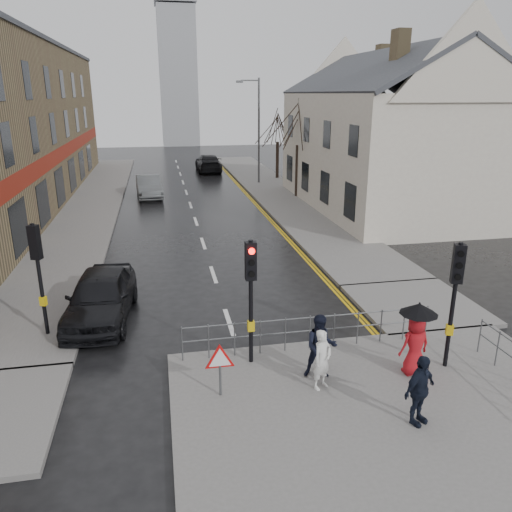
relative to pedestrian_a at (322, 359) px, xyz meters
name	(u,v)px	position (x,y,z in m)	size (l,w,h in m)	color
ground	(245,370)	(-1.66, 1.35, -0.90)	(120.00, 120.00, 0.00)	black
near_pavement	(414,439)	(1.34, -2.15, -0.83)	(10.00, 9.00, 0.14)	#605E5B
left_pavement	(91,202)	(-8.16, 24.35, -0.83)	(4.00, 44.00, 0.14)	#605E5B
right_pavement	(273,190)	(4.84, 26.35, -0.83)	(4.00, 40.00, 0.14)	#605E5B
pavement_bridge_right	(416,304)	(4.84, 4.35, -0.83)	(4.00, 4.20, 0.14)	#605E5B
building_right_cream	(386,131)	(10.34, 19.35, 3.88)	(9.00, 16.40, 10.10)	beige
church_tower	(178,78)	(-0.16, 63.35, 8.10)	(5.00, 5.00, 18.00)	#919399
traffic_signal_near_left	(251,281)	(-1.46, 1.54, 1.55)	(0.28, 0.27, 3.40)	black
traffic_signal_near_right	(456,284)	(3.54, 0.34, 1.55)	(0.34, 0.33, 3.40)	black
traffic_signal_far_left	(37,260)	(-7.16, 4.35, 1.55)	(0.34, 0.33, 3.40)	black
guard_railing_front	(310,325)	(0.29, 1.95, -0.04)	(7.14, 0.04, 1.00)	#595B5E
warning_sign	(220,362)	(-2.46, 0.14, 0.14)	(0.80, 0.07, 1.35)	#595B5E
street_lamp	(257,124)	(4.16, 29.35, 3.80)	(1.83, 0.25, 8.00)	#595B5E
tree_near	(298,122)	(5.84, 23.35, 4.23)	(2.40, 2.40, 6.58)	#31221B
tree_far	(278,126)	(6.34, 31.35, 3.52)	(2.40, 2.40, 5.64)	#31221B
pedestrian_a	(322,359)	(0.00, 0.00, 0.00)	(0.56, 0.37, 1.53)	silver
pedestrian_b	(321,347)	(0.12, 0.50, 0.07)	(0.81, 0.63, 1.67)	black
pedestrian_with_umbrella	(416,335)	(2.51, 0.16, 0.33)	(0.96, 0.96, 1.95)	#AB131B
pedestrian_d	(420,390)	(1.61, -1.72, 0.05)	(0.95, 0.40, 1.62)	black
car_parked	(101,296)	(-5.66, 5.35, -0.10)	(1.90, 4.72, 1.61)	black
car_mid	(149,187)	(-4.32, 25.44, -0.14)	(1.61, 4.62, 1.52)	#4C4F51
car_far	(208,163)	(1.03, 36.83, -0.11)	(2.23, 5.48, 1.59)	black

